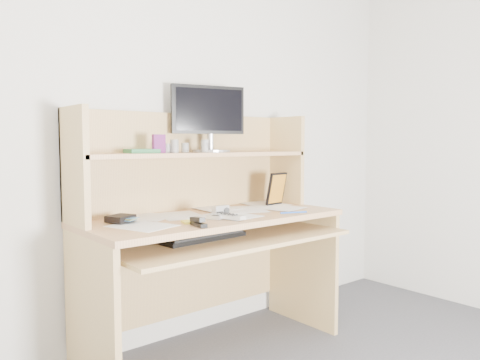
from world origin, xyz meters
TOP-DOWN VIEW (x-y plane):
  - back_wall at (0.00, 1.80)m, footprint 3.60×0.04m
  - desk at (0.00, 1.56)m, footprint 1.40×0.70m
  - paper_clutter at (0.00, 1.48)m, footprint 1.32×0.54m
  - keyboard at (-0.13, 1.41)m, footprint 0.46×0.18m
  - tv_remote at (-0.03, 1.33)m, footprint 0.10×0.20m
  - flip_phone at (-0.08, 1.36)m, footprint 0.07×0.08m
  - stapler at (-0.26, 1.25)m, footprint 0.05×0.13m
  - wallet at (-0.49, 1.58)m, footprint 0.15×0.14m
  - sticky_note_pad at (-0.23, 1.36)m, footprint 0.10×0.10m
  - digital_camera at (-0.01, 1.41)m, footprint 0.09×0.04m
  - game_case at (0.52, 1.54)m, footprint 0.14×0.03m
  - blue_pen at (0.35, 1.23)m, footprint 0.14×0.07m
  - card_box at (-0.26, 1.60)m, footprint 0.07×0.02m
  - shelf_book at (-0.32, 1.68)m, footprint 0.19×0.23m
  - chip_stack_a at (-0.19, 1.63)m, footprint 0.04×0.04m
  - chip_stack_b at (-0.16, 1.61)m, footprint 0.05×0.05m
  - chip_stack_c at (-0.06, 1.67)m, footprint 0.05×0.05m
  - chip_stack_d at (0.02, 1.59)m, footprint 0.04×0.04m
  - monitor at (0.10, 1.66)m, footprint 0.43×0.22m

SIDE VIEW (x-z plane):
  - keyboard at x=-0.13m, z-range 0.65..0.68m
  - desk at x=0.00m, z-range 0.04..1.34m
  - paper_clutter at x=0.00m, z-range 0.75..0.76m
  - sticky_note_pad at x=-0.23m, z-range 0.75..0.76m
  - blue_pen at x=0.35m, z-range 0.76..0.76m
  - tv_remote at x=-0.03m, z-range 0.76..0.78m
  - flip_phone at x=-0.08m, z-range 0.76..0.78m
  - wallet at x=-0.49m, z-range 0.76..0.79m
  - stapler at x=-0.26m, z-range 0.76..0.79m
  - digital_camera at x=-0.01m, z-range 0.76..0.81m
  - game_case at x=0.52m, z-range 0.76..0.95m
  - shelf_book at x=-0.32m, z-range 1.08..1.10m
  - chip_stack_a at x=-0.19m, z-range 1.08..1.13m
  - chip_stack_c at x=-0.06m, z-range 1.08..1.13m
  - chip_stack_b at x=-0.16m, z-range 1.08..1.15m
  - chip_stack_d at x=0.02m, z-range 1.08..1.15m
  - card_box at x=-0.26m, z-range 1.08..1.18m
  - back_wall at x=0.00m, z-range 0.00..2.50m
  - monitor at x=0.10m, z-range 1.09..1.47m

